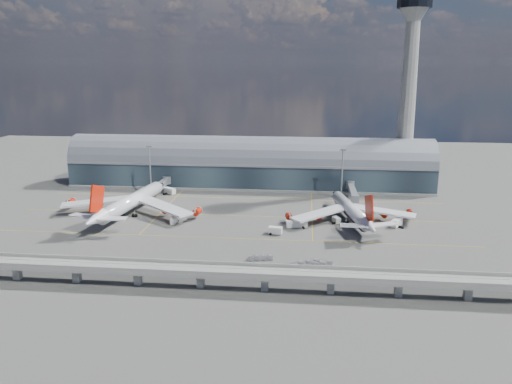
# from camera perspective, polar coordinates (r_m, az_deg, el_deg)

# --- Properties ---
(ground) EXTENTS (500.00, 500.00, 0.00)m
(ground) POSITION_cam_1_polar(r_m,az_deg,el_deg) (208.86, -3.20, -4.34)
(ground) COLOR #474744
(ground) RESTS_ON ground
(taxi_lines) EXTENTS (200.00, 80.12, 0.01)m
(taxi_lines) POSITION_cam_1_polar(r_m,az_deg,el_deg) (229.63, -2.35, -2.55)
(taxi_lines) COLOR gold
(taxi_lines) RESTS_ON ground
(terminal) EXTENTS (200.00, 30.00, 28.00)m
(terminal) POSITION_cam_1_polar(r_m,az_deg,el_deg) (280.53, -0.76, 3.03)
(terminal) COLOR #1E2933
(terminal) RESTS_ON ground
(control_tower) EXTENTS (19.00, 19.00, 103.00)m
(control_tower) POSITION_cam_1_polar(r_m,az_deg,el_deg) (283.49, 16.98, 10.76)
(control_tower) COLOR gray
(control_tower) RESTS_ON ground
(guideway) EXTENTS (220.00, 8.50, 7.20)m
(guideway) POSITION_cam_1_polar(r_m,az_deg,el_deg) (156.57, -6.39, -9.02)
(guideway) COLOR gray
(guideway) RESTS_ON ground
(floodlight_mast_left) EXTENTS (3.00, 0.70, 25.70)m
(floodlight_mast_left) POSITION_cam_1_polar(r_m,az_deg,el_deg) (268.48, -12.01, 2.68)
(floodlight_mast_left) COLOR gray
(floodlight_mast_left) RESTS_ON ground
(floodlight_mast_right) EXTENTS (3.00, 0.70, 25.70)m
(floodlight_mast_right) POSITION_cam_1_polar(r_m,az_deg,el_deg) (256.44, 9.82, 2.23)
(floodlight_mast_right) COLOR gray
(floodlight_mast_right) RESTS_ON ground
(airliner_left) EXTENTS (66.72, 70.20, 21.41)m
(airliner_left) POSITION_cam_1_polar(r_m,az_deg,el_deg) (233.23, -14.27, -1.16)
(airliner_left) COLOR white
(airliner_left) RESTS_ON ground
(airliner_right) EXTENTS (57.22, 59.89, 19.12)m
(airliner_right) POSITION_cam_1_polar(r_m,az_deg,el_deg) (220.53, 10.89, -2.19)
(airliner_right) COLOR white
(airliner_right) RESTS_ON ground
(jet_bridge_left) EXTENTS (4.40, 28.00, 7.25)m
(jet_bridge_left) POSITION_cam_1_polar(r_m,az_deg,el_deg) (266.78, -10.77, 0.80)
(jet_bridge_left) COLOR gray
(jet_bridge_left) RESTS_ON ground
(jet_bridge_right) EXTENTS (4.40, 32.00, 7.25)m
(jet_bridge_right) POSITION_cam_1_polar(r_m,az_deg,el_deg) (255.09, 10.94, 0.16)
(jet_bridge_right) COLOR gray
(jet_bridge_right) RESTS_ON ground
(service_truck_0) EXTENTS (2.57, 6.91, 2.84)m
(service_truck_0) POSITION_cam_1_polar(r_m,az_deg,el_deg) (219.52, -9.31, -3.15)
(service_truck_0) COLOR silver
(service_truck_0) RESTS_ON ground
(service_truck_1) EXTENTS (5.72, 3.31, 3.15)m
(service_truck_1) POSITION_cam_1_polar(r_m,az_deg,el_deg) (202.91, 2.22, -4.43)
(service_truck_1) COLOR silver
(service_truck_1) RESTS_ON ground
(service_truck_2) EXTENTS (9.19, 4.35, 3.21)m
(service_truck_2) POSITION_cam_1_polar(r_m,az_deg,el_deg) (211.28, 4.67, -3.66)
(service_truck_2) COLOR silver
(service_truck_2) RESTS_ON ground
(service_truck_3) EXTENTS (5.90, 7.15, 3.30)m
(service_truck_3) POSITION_cam_1_polar(r_m,az_deg,el_deg) (220.20, 15.79, -3.41)
(service_truck_3) COLOR silver
(service_truck_3) RESTS_ON ground
(service_truck_4) EXTENTS (3.80, 5.17, 2.73)m
(service_truck_4) POSITION_cam_1_polar(r_m,az_deg,el_deg) (219.45, 9.16, -3.18)
(service_truck_4) COLOR silver
(service_truck_4) RESTS_ON ground
(service_truck_5) EXTENTS (7.19, 6.03, 3.33)m
(service_truck_5) POSITION_cam_1_polar(r_m,az_deg,el_deg) (267.42, -9.84, 0.11)
(service_truck_5) COLOR silver
(service_truck_5) RESTS_ON ground
(cargo_train_0) EXTENTS (9.49, 3.49, 1.57)m
(cargo_train_0) POSITION_cam_1_polar(r_m,az_deg,el_deg) (177.55, 0.59, -7.55)
(cargo_train_0) COLOR gray
(cargo_train_0) RESTS_ON ground
(cargo_train_1) EXTENTS (11.17, 6.19, 1.90)m
(cargo_train_1) POSITION_cam_1_polar(r_m,az_deg,el_deg) (172.86, 5.71, -8.20)
(cargo_train_1) COLOR gray
(cargo_train_1) RESTS_ON ground
(cargo_train_2) EXTENTS (7.35, 3.23, 1.61)m
(cargo_train_2) POSITION_cam_1_polar(r_m,az_deg,el_deg) (174.04, 7.70, -8.15)
(cargo_train_2) COLOR gray
(cargo_train_2) RESTS_ON ground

